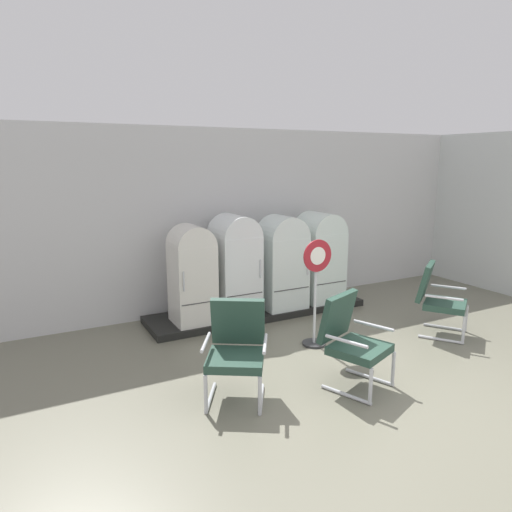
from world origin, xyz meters
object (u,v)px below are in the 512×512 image
armchair_left (236,346)px  refrigerator_0 (192,271)px  armchair_right (438,296)px  refrigerator_1 (235,262)px  refrigerator_3 (319,254)px  armchair_center (351,337)px  refrigerator_2 (282,260)px  sign_stand (316,296)px

armchair_left → refrigerator_0: bearing=82.3°
armchair_right → refrigerator_1: bearing=140.8°
armchair_left → armchair_right: 3.32m
refrigerator_3 → armchair_center: 2.90m
refrigerator_2 → armchair_center: (-0.60, -2.48, -0.34)m
refrigerator_1 → refrigerator_2: size_ratio=1.04×
refrigerator_1 → refrigerator_3: (1.58, -0.00, -0.03)m
refrigerator_0 → sign_stand: 1.85m
armchair_left → armchair_center: 1.27m
refrigerator_0 → armchair_right: bearing=-31.1°
refrigerator_2 → refrigerator_1: bearing=176.4°
refrigerator_0 → sign_stand: bearing=-47.8°
refrigerator_3 → sign_stand: 1.78m
refrigerator_0 → refrigerator_3: size_ratio=0.96×
refrigerator_0 → refrigerator_2: refrigerator_2 is taller
refrigerator_0 → refrigerator_2: 1.53m
refrigerator_3 → refrigerator_2: bearing=-176.2°
refrigerator_0 → armchair_center: (0.93, -2.48, -0.32)m
armchair_left → sign_stand: bearing=25.9°
sign_stand → armchair_left: bearing=-154.1°
armchair_left → refrigerator_2: bearing=49.2°
refrigerator_1 → sign_stand: refrigerator_1 is taller
armchair_left → armchair_right: size_ratio=1.00×
refrigerator_0 → armchair_left: bearing=-97.7°
refrigerator_0 → refrigerator_1: refrigerator_1 is taller
refrigerator_2 → armchair_left: (-1.82, -2.11, -0.34)m
refrigerator_0 → armchair_left: size_ratio=1.41×
refrigerator_1 → armchair_center: size_ratio=1.50×
refrigerator_2 → armchair_right: refrigerator_2 is taller
refrigerator_0 → refrigerator_2: (1.53, 0.00, 0.02)m
armchair_right → sign_stand: sign_stand is taller
refrigerator_2 → armchair_center: 2.58m
refrigerator_0 → sign_stand: size_ratio=1.00×
armchair_center → sign_stand: sign_stand is taller
refrigerator_2 → sign_stand: 1.41m
armchair_center → sign_stand: (0.30, 1.12, 0.13)m
refrigerator_3 → armchair_right: 2.05m
refrigerator_2 → refrigerator_3: bearing=3.8°
refrigerator_2 → armchair_center: bearing=-103.6°
refrigerator_1 → armchair_right: bearing=-39.2°
refrigerator_1 → sign_stand: size_ratio=1.07×
armchair_right → armchair_center: size_ratio=1.00×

